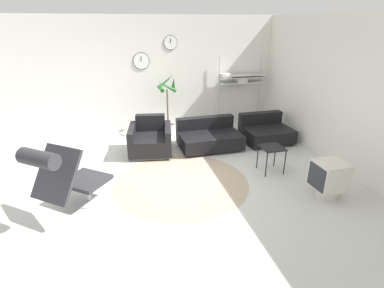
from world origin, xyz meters
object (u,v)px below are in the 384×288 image
(lounge_chair, at_px, (62,173))
(couch_second, at_px, (265,132))
(couch_low, at_px, (209,138))
(shelf_unit, at_px, (239,79))
(crt_television, at_px, (329,178))
(side_table, at_px, (272,150))
(potted_plant, at_px, (168,115))
(armchair_red, at_px, (151,140))

(lounge_chair, relative_size, couch_second, 1.13)
(couch_low, bearing_deg, shelf_unit, -133.49)
(lounge_chair, height_order, couch_low, lounge_chair)
(crt_television, bearing_deg, couch_low, 26.17)
(side_table, xyz_separation_m, potted_plant, (-1.52, 2.47, 0.06))
(lounge_chair, bearing_deg, side_table, 46.75)
(shelf_unit, bearing_deg, potted_plant, -171.14)
(couch_low, relative_size, potted_plant, 0.92)
(crt_television, height_order, shelf_unit, shelf_unit)
(armchair_red, bearing_deg, couch_second, -170.62)
(lounge_chair, xyz_separation_m, shelf_unit, (3.94, 3.33, 0.56))
(couch_second, bearing_deg, potted_plant, -26.66)
(lounge_chair, relative_size, armchair_red, 1.20)
(couch_low, relative_size, couch_second, 1.24)
(couch_low, height_order, crt_television, couch_low)
(couch_low, bearing_deg, side_table, 116.99)
(side_table, relative_size, potted_plant, 0.33)
(crt_television, relative_size, shelf_unit, 0.32)
(crt_television, height_order, potted_plant, potted_plant)
(shelf_unit, bearing_deg, couch_low, -132.01)
(armchair_red, height_order, side_table, armchair_red)
(couch_low, xyz_separation_m, side_table, (0.77, -1.43, 0.21))
(couch_low, distance_m, couch_second, 1.40)
(armchair_red, height_order, couch_second, armchair_red)
(lounge_chair, bearing_deg, potted_plant, 94.38)
(side_table, height_order, potted_plant, potted_plant)
(crt_television, xyz_separation_m, shelf_unit, (-0.05, 3.77, 0.92))
(potted_plant, distance_m, shelf_unit, 2.11)
(couch_second, distance_m, potted_plant, 2.39)
(shelf_unit, bearing_deg, lounge_chair, -139.82)
(lounge_chair, bearing_deg, shelf_unit, 77.89)
(couch_low, xyz_separation_m, couch_second, (1.40, 0.03, 0.00))
(side_table, bearing_deg, armchair_red, 145.33)
(lounge_chair, distance_m, side_table, 3.56)
(crt_television, bearing_deg, lounge_chair, 82.52)
(armchair_red, bearing_deg, shelf_unit, -143.11)
(couch_second, bearing_deg, lounge_chair, 24.52)
(lounge_chair, bearing_deg, armchair_red, 92.09)
(shelf_unit, bearing_deg, side_table, -98.92)
(armchair_red, xyz_separation_m, couch_second, (2.71, 0.02, -0.05))
(armchair_red, xyz_separation_m, shelf_unit, (2.51, 1.33, 0.97))
(couch_second, bearing_deg, side_table, 65.26)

